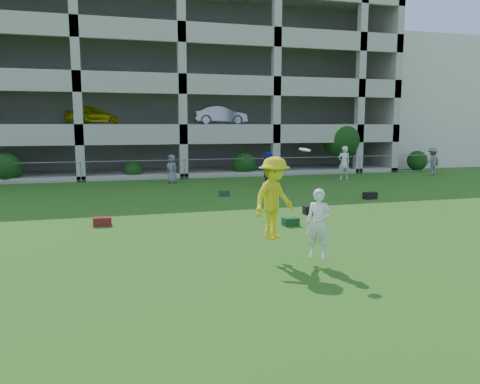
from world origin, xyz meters
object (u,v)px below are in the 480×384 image
object	(u,v)px
crate_d	(308,210)
parking_garage	(165,89)
bystander_d	(268,169)
bystander_f	(432,161)
bystander_e	(344,163)
stucco_building	(418,106)
frisbee_contest	(281,202)
bystander_c	(172,169)

from	to	relation	value
crate_d	parking_garage	bearing A→B (deg)	96.76
parking_garage	bystander_d	bearing A→B (deg)	-74.32
bystander_f	crate_d	world-z (taller)	bystander_f
bystander_d	bystander_f	world-z (taller)	bystander_d
bystander_e	bystander_f	size ratio (longest dim) A/B	1.11
bystander_e	crate_d	distance (m)	11.74
stucco_building	frisbee_contest	xyz separation A→B (m)	(-23.57, -27.15, -3.56)
crate_d	bystander_e	bearing A→B (deg)	55.68
bystander_e	crate_d	xyz separation A→B (m)	(-6.60, -9.67, -0.86)
bystander_d	parking_garage	distance (m)	14.83
bystander_c	frisbee_contest	size ratio (longest dim) A/B	0.64
parking_garage	crate_d	bearing A→B (deg)	-83.24
frisbee_contest	parking_garage	bearing A→B (deg)	88.79
bystander_f	parking_garage	xyz separation A→B (m)	(-15.93, 11.12, 5.11)
bystander_d	crate_d	world-z (taller)	bystander_d
bystander_d	crate_d	size ratio (longest dim) A/B	5.28
bystander_e	parking_garage	bearing A→B (deg)	-44.70
stucco_building	bystander_f	size ratio (longest dim) A/B	8.82
stucco_building	frisbee_contest	bearing A→B (deg)	-130.96
bystander_d	frisbee_contest	bearing A→B (deg)	38.29
bystander_d	bystander_f	bearing A→B (deg)	156.87
bystander_e	crate_d	size ratio (longest dim) A/B	5.76
stucco_building	bystander_c	xyz separation A→B (m)	(-24.03, -11.07, -4.20)
frisbee_contest	crate_d	bearing A→B (deg)	59.92
bystander_d	bystander_e	world-z (taller)	bystander_e
parking_garage	frisbee_contest	bearing A→B (deg)	-91.21
stucco_building	bystander_c	size ratio (longest dim) A/B	9.96
stucco_building	bystander_f	xyz separation A→B (m)	(-7.08, -11.42, -4.09)
bystander_d	parking_garage	xyz separation A→B (m)	(-3.77, 13.42, 5.09)
bystander_d	bystander_f	xyz separation A→B (m)	(12.16, 2.30, -0.02)
bystander_c	bystander_f	world-z (taller)	bystander_f
stucco_building	bystander_c	bearing A→B (deg)	-155.27
parking_garage	bystander_e	bearing A→B (deg)	-52.23
bystander_e	frisbee_contest	xyz separation A→B (m)	(-9.72, -15.05, 0.43)
stucco_building	frisbee_contest	size ratio (longest dim) A/B	6.35
bystander_c	crate_d	world-z (taller)	bystander_c
stucco_building	bystander_e	world-z (taller)	stucco_building
crate_d	bystander_d	bearing A→B (deg)	81.40
bystander_d	frisbee_contest	xyz separation A→B (m)	(-4.34, -13.44, 0.52)
bystander_c	bystander_e	size ratio (longest dim) A/B	0.80
bystander_c	parking_garage	world-z (taller)	parking_garage
bystander_d	parking_garage	size ratio (longest dim) A/B	0.06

